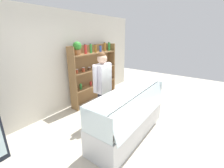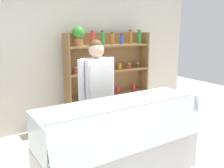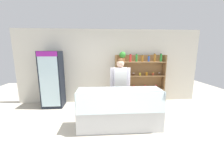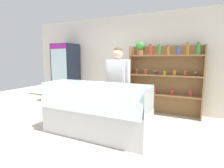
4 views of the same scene
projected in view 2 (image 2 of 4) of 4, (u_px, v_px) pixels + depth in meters
The scene contains 4 objects.
back_wall at pixel (48, 57), 4.61m from camera, with size 6.80×0.10×2.70m, color beige.
shelving_unit at pixel (106, 70), 4.99m from camera, with size 1.83×0.29×1.91m.
deli_display_case at pixel (120, 155), 3.14m from camera, with size 2.08×0.74×1.01m.
shop_clerk at pixel (97, 87), 3.69m from camera, with size 0.59×0.25×1.72m.
Camera 2 is at (-1.50, -2.31, 1.88)m, focal length 40.00 mm.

